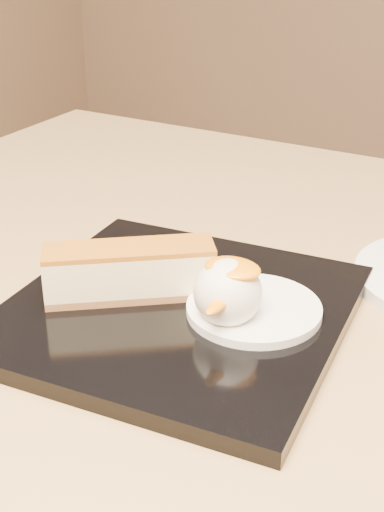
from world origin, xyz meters
The scene contains 7 objects.
table centered at (0.00, 0.00, 0.56)m, with size 0.80×0.80×0.72m.
dessert_plate centered at (0.00, 0.00, 0.73)m, with size 0.22×0.22×0.01m, color black.
cheesecake centered at (-0.04, -0.01, 0.75)m, with size 0.11×0.09×0.04m.
cream_smear centered at (0.05, 0.01, 0.73)m, with size 0.09×0.09×0.01m, color white.
ice_cream_scoop centered at (0.04, -0.01, 0.75)m, with size 0.04×0.04×0.04m, color white.
mango_sauce centered at (0.04, -0.01, 0.77)m, with size 0.04×0.03×0.01m, color orange.
mint_sprig centered at (0.02, 0.04, 0.74)m, with size 0.03×0.02×0.00m.
Camera 1 is at (0.21, -0.36, 0.98)m, focal length 50.00 mm.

